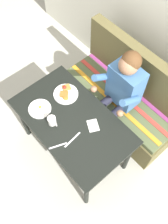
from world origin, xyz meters
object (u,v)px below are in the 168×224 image
Objects in this scene: fork at (58,146)px; knife at (72,140)px; person at (120,90)px; plate_breakfast at (66,93)px; plate_eggs at (40,109)px; couch at (123,99)px; table at (72,124)px; coffee_mug at (52,121)px; napkin at (93,126)px.

knife is at bearing 95.60° from fork.
person is 0.55m from plate_breakfast.
plate_eggs is at bearing -95.24° from plate_breakfast.
couch is at bearing 71.80° from plate_eggs.
person reaches higher than table.
plate_breakfast is (-0.33, -0.45, 0.00)m from person.
coffee_mug is 0.25m from fork.
person is at bearing 78.39° from coffee_mug.
couch is at bearing 66.03° from plate_breakfast.
couch reaches higher than plate_breakfast.
napkin is 0.64× the size of knife.
couch is 1.19× the size of person.
plate_eggs is 0.43m from fork.
table is 0.33m from plate_breakfast.
plate_breakfast reaches higher than plate_eggs.
plate_breakfast is (-0.28, 0.14, 0.10)m from table.
fork is at bearing -25.94° from coffee_mug.
napkin is (0.12, -0.48, -0.01)m from person.
coffee_mug reaches higher than napkin.
coffee_mug is at bearing -0.10° from plate_eggs.
plate_breakfast is 1.12× the size of plate_eggs.
person is (0.05, 0.59, 0.09)m from table.
knife is (0.46, 0.03, -0.01)m from plate_eggs.
fork is 0.85× the size of knife.
table is 0.23m from coffee_mug.
plate_breakfast reaches higher than knife.
napkin is at bearing -76.08° from person.
napkin reaches higher than knife.
person reaches higher than couch.
plate_breakfast is at bearing -126.56° from person.
table is 4.79× the size of plate_breakfast.
fork is at bearing -98.34° from napkin.
table is at bearing -90.00° from couch.
couch reaches higher than plate_eggs.
table is 0.22m from knife.
couch reaches higher than knife.
couch is 7.20× the size of knife.
napkin is at bearing 79.98° from knife.
table is 0.83m from couch.
plate_breakfast is 0.30m from plate_eggs.
couch is 12.20× the size of coffee_mug.
person is 7.13× the size of fork.
person is (0.05, -0.17, 0.41)m from couch.
person is at bearing 103.92° from napkin.
table is at bearing 135.66° from fork.
couch is at bearing 83.86° from coffee_mug.
fork is at bearing -112.35° from knife.
table is 5.36× the size of plate_eggs.
table is 0.60m from person.
knife is (0.16, -0.89, 0.40)m from couch.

